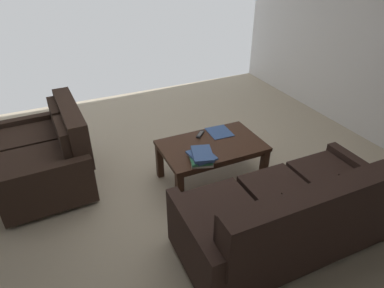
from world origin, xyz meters
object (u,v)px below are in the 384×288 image
(book_stack, at_px, (201,157))
(coffee_table, at_px, (212,150))
(sofa_main, at_px, (289,216))
(loose_magazine, at_px, (219,132))
(loveseat_near, at_px, (48,154))
(tv_remote, at_px, (200,134))

(book_stack, bearing_deg, coffee_table, -135.54)
(sofa_main, bearing_deg, coffee_table, -83.57)
(coffee_table, distance_m, loose_magazine, 0.29)
(loveseat_near, xyz_separation_m, tv_remote, (-1.60, 0.48, 0.12))
(coffee_table, relative_size, loose_magazine, 3.89)
(coffee_table, height_order, tv_remote, tv_remote)
(loveseat_near, height_order, book_stack, loveseat_near)
(loveseat_near, bearing_deg, coffee_table, 156.45)
(coffee_table, xyz_separation_m, tv_remote, (0.03, -0.23, 0.08))
(sofa_main, height_order, loveseat_near, loveseat_near)
(sofa_main, bearing_deg, loveseat_near, -46.64)
(tv_remote, height_order, loose_magazine, tv_remote)
(book_stack, xyz_separation_m, tv_remote, (-0.21, -0.46, -0.04))
(book_stack, relative_size, tv_remote, 2.29)
(loose_magazine, bearing_deg, tv_remote, -6.51)
(loveseat_near, height_order, loose_magazine, loveseat_near)
(sofa_main, bearing_deg, loose_magazine, -92.96)
(sofa_main, xyz_separation_m, coffee_table, (0.13, -1.15, 0.02))
(book_stack, bearing_deg, loveseat_near, -34.22)
(loose_magazine, bearing_deg, coffee_table, 46.89)
(sofa_main, distance_m, book_stack, 0.99)
(coffee_table, distance_m, book_stack, 0.35)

